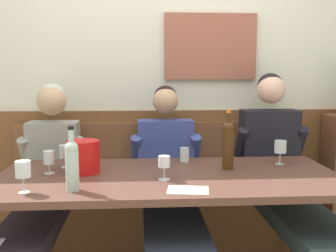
{
  "coord_description": "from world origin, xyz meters",
  "views": [
    {
      "loc": [
        -0.17,
        -2.22,
        1.35
      ],
      "look_at": [
        0.01,
        0.44,
        0.99
      ],
      "focal_mm": 43.44,
      "sensor_mm": 36.0,
      "label": 1
    }
  ],
  "objects_px": {
    "person_right_seat": "(169,187)",
    "person_left_seat": "(285,175)",
    "wine_glass_right_end": "(49,159)",
    "water_tumbler_right": "(185,155)",
    "wine_glass_center_rear": "(280,148)",
    "wine_bottle_clear_water": "(72,164)",
    "dining_table": "(170,188)",
    "wine_bottle_green_tall": "(228,143)",
    "wine_glass_near_bucket": "(164,163)",
    "ice_bucket": "(83,157)",
    "wine_glass_mid_right": "(23,171)",
    "person_center_left_seat": "(43,181)",
    "wall_bench": "(163,209)",
    "wine_glass_by_bottle": "(65,152)"
  },
  "relations": [
    {
      "from": "person_right_seat",
      "to": "person_left_seat",
      "type": "distance_m",
      "value": 0.81
    },
    {
      "from": "wine_glass_right_end",
      "to": "water_tumbler_right",
      "type": "relative_size",
      "value": 1.45
    },
    {
      "from": "wine_glass_center_rear",
      "to": "person_right_seat",
      "type": "bearing_deg",
      "value": 174.81
    },
    {
      "from": "person_right_seat",
      "to": "wine_bottle_clear_water",
      "type": "xyz_separation_m",
      "value": [
        -0.54,
        -0.57,
        0.3
      ]
    },
    {
      "from": "person_left_seat",
      "to": "wine_bottle_clear_water",
      "type": "bearing_deg",
      "value": -155.26
    },
    {
      "from": "dining_table",
      "to": "person_left_seat",
      "type": "bearing_deg",
      "value": 22.01
    },
    {
      "from": "wine_bottle_green_tall",
      "to": "wine_glass_right_end",
      "type": "xyz_separation_m",
      "value": [
        -1.08,
        -0.04,
        -0.07
      ]
    },
    {
      "from": "wine_glass_near_bucket",
      "to": "wine_glass_right_end",
      "type": "bearing_deg",
      "value": 164.71
    },
    {
      "from": "ice_bucket",
      "to": "wine_glass_near_bucket",
      "type": "distance_m",
      "value": 0.51
    },
    {
      "from": "ice_bucket",
      "to": "wine_glass_mid_right",
      "type": "xyz_separation_m",
      "value": [
        -0.24,
        -0.39,
        0.02
      ]
    },
    {
      "from": "person_right_seat",
      "to": "water_tumbler_right",
      "type": "distance_m",
      "value": 0.24
    },
    {
      "from": "person_center_left_seat",
      "to": "wine_glass_center_rear",
      "type": "distance_m",
      "value": 1.58
    },
    {
      "from": "wall_bench",
      "to": "wine_bottle_clear_water",
      "type": "xyz_separation_m",
      "value": [
        -0.52,
        -1.0,
        0.6
      ]
    },
    {
      "from": "dining_table",
      "to": "person_left_seat",
      "type": "relative_size",
      "value": 1.5
    },
    {
      "from": "wall_bench",
      "to": "person_left_seat",
      "type": "height_order",
      "value": "person_left_seat"
    },
    {
      "from": "wine_glass_mid_right",
      "to": "wine_glass_near_bucket",
      "type": "relative_size",
      "value": 1.2
    },
    {
      "from": "wine_bottle_green_tall",
      "to": "wine_glass_center_rear",
      "type": "distance_m",
      "value": 0.39
    },
    {
      "from": "wine_glass_by_bottle",
      "to": "person_center_left_seat",
      "type": "bearing_deg",
      "value": 146.94
    },
    {
      "from": "wine_glass_mid_right",
      "to": "person_left_seat",
      "type": "bearing_deg",
      "value": 22.08
    },
    {
      "from": "wine_bottle_clear_water",
      "to": "water_tumbler_right",
      "type": "bearing_deg",
      "value": 44.29
    },
    {
      "from": "person_center_left_seat",
      "to": "person_left_seat",
      "type": "bearing_deg",
      "value": -0.17
    },
    {
      "from": "wine_bottle_clear_water",
      "to": "water_tumbler_right",
      "type": "height_order",
      "value": "wine_bottle_clear_water"
    },
    {
      "from": "wine_glass_right_end",
      "to": "wine_glass_near_bucket",
      "type": "height_order",
      "value": "wine_glass_right_end"
    },
    {
      "from": "ice_bucket",
      "to": "wine_glass_center_rear",
      "type": "bearing_deg",
      "value": 6.28
    },
    {
      "from": "dining_table",
      "to": "water_tumbler_right",
      "type": "distance_m",
      "value": 0.39
    },
    {
      "from": "wall_bench",
      "to": "wine_glass_by_bottle",
      "type": "relative_size",
      "value": 15.97
    },
    {
      "from": "person_right_seat",
      "to": "person_left_seat",
      "type": "bearing_deg",
      "value": 3.21
    },
    {
      "from": "wine_glass_by_bottle",
      "to": "wine_glass_mid_right",
      "type": "bearing_deg",
      "value": -101.83
    },
    {
      "from": "wall_bench",
      "to": "person_right_seat",
      "type": "xyz_separation_m",
      "value": [
        0.02,
        -0.43,
        0.3
      ]
    },
    {
      "from": "water_tumbler_right",
      "to": "wine_bottle_green_tall",
      "type": "bearing_deg",
      "value": -43.06
    },
    {
      "from": "wine_glass_right_end",
      "to": "wine_glass_mid_right",
      "type": "relative_size",
      "value": 0.84
    },
    {
      "from": "dining_table",
      "to": "wine_bottle_green_tall",
      "type": "bearing_deg",
      "value": 17.21
    },
    {
      "from": "dining_table",
      "to": "wine_glass_mid_right",
      "type": "relative_size",
      "value": 12.31
    },
    {
      "from": "wine_bottle_clear_water",
      "to": "water_tumbler_right",
      "type": "xyz_separation_m",
      "value": [
        0.64,
        0.63,
        -0.09
      ]
    },
    {
      "from": "person_right_seat",
      "to": "wine_glass_by_bottle",
      "type": "relative_size",
      "value": 9.21
    },
    {
      "from": "person_center_left_seat",
      "to": "ice_bucket",
      "type": "distance_m",
      "value": 0.45
    },
    {
      "from": "wall_bench",
      "to": "water_tumbler_right",
      "type": "xyz_separation_m",
      "value": [
        0.13,
        -0.37,
        0.51
      ]
    },
    {
      "from": "person_right_seat",
      "to": "wine_glass_by_bottle",
      "type": "height_order",
      "value": "person_right_seat"
    },
    {
      "from": "wine_bottle_green_tall",
      "to": "wine_glass_center_rear",
      "type": "relative_size",
      "value": 2.37
    },
    {
      "from": "wall_bench",
      "to": "dining_table",
      "type": "height_order",
      "value": "wall_bench"
    },
    {
      "from": "person_center_left_seat",
      "to": "wine_glass_near_bucket",
      "type": "relative_size",
      "value": 9.89
    },
    {
      "from": "dining_table",
      "to": "wine_bottle_clear_water",
      "type": "bearing_deg",
      "value": -151.15
    },
    {
      "from": "person_center_left_seat",
      "to": "wine_glass_by_bottle",
      "type": "height_order",
      "value": "person_center_left_seat"
    },
    {
      "from": "wine_glass_center_rear",
      "to": "wine_glass_by_bottle",
      "type": "relative_size",
      "value": 1.08
    },
    {
      "from": "wall_bench",
      "to": "wine_glass_right_end",
      "type": "height_order",
      "value": "wall_bench"
    },
    {
      "from": "wall_bench",
      "to": "wine_glass_mid_right",
      "type": "distance_m",
      "value": 1.4
    },
    {
      "from": "wine_bottle_clear_water",
      "to": "wine_glass_center_rear",
      "type": "distance_m",
      "value": 1.36
    },
    {
      "from": "wine_bottle_clear_water",
      "to": "wine_glass_by_bottle",
      "type": "relative_size",
      "value": 2.31
    },
    {
      "from": "wine_glass_near_bucket",
      "to": "water_tumbler_right",
      "type": "xyz_separation_m",
      "value": [
        0.17,
        0.45,
        -0.05
      ]
    },
    {
      "from": "wall_bench",
      "to": "wine_glass_by_bottle",
      "type": "bearing_deg",
      "value": -142.53
    }
  ]
}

